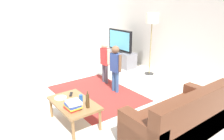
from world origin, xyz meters
name	(u,v)px	position (x,y,z in m)	size (l,w,h in m)	color
ground	(90,104)	(0.00, 0.00, 0.00)	(7.80, 7.80, 0.00)	beige
wall_back	(182,29)	(0.00, 3.00, 1.35)	(6.00, 0.12, 2.70)	silver
wall_left	(36,27)	(-3.00, 0.00, 1.35)	(0.12, 6.00, 2.70)	silver
area_rug	(96,93)	(-0.36, 0.41, 0.00)	(2.20, 1.60, 0.01)	#9E2D28
tv_stand	(120,58)	(-1.80, 2.30, 0.24)	(1.20, 0.44, 0.50)	slate
tv	(120,41)	(-1.80, 2.28, 0.85)	(1.10, 0.28, 0.71)	black
couch	(181,122)	(1.86, 0.57, 0.29)	(0.80, 1.80, 0.86)	brown
floor_lamp	(152,22)	(-0.60, 2.45, 1.54)	(0.36, 0.36, 1.78)	#262626
child_near_tv	(105,58)	(-0.82, 0.98, 0.67)	(0.38, 0.18, 1.12)	#4C4C59
child_center	(115,65)	(-0.20, 0.85, 0.68)	(0.38, 0.18, 1.13)	#33598C
coffee_table	(74,105)	(0.46, -0.59, 0.37)	(1.00, 0.60, 0.42)	olive
book_stack	(73,105)	(0.68, -0.71, 0.49)	(0.29, 0.25, 0.14)	red
bottle	(88,101)	(0.78, -0.49, 0.55)	(0.06, 0.06, 0.30)	#4C3319
tv_remote	(71,94)	(0.16, -0.49, 0.43)	(0.17, 0.05, 0.02)	black
soda_can	(81,98)	(0.51, -0.47, 0.48)	(0.07, 0.07, 0.12)	#2659B2
plate	(60,98)	(0.18, -0.71, 0.43)	(0.22, 0.22, 0.02)	white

